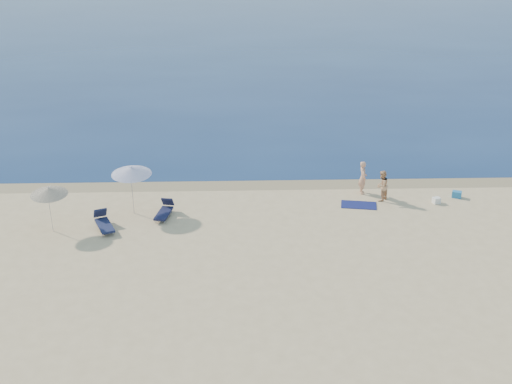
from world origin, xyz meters
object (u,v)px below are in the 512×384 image
person_left (363,177)px  umbrella_near (131,171)px  person_right (382,186)px  blue_cooler (457,194)px

person_left → umbrella_near: umbrella_near is taller
person_left → person_right: bearing=-143.2°
person_left → umbrella_near: 12.09m
person_right → person_left: bearing=-100.0°
person_left → blue_cooler: size_ratio=3.77×
umbrella_near → person_left: bearing=5.9°
blue_cooler → person_right: bearing=-152.3°
blue_cooler → umbrella_near: bearing=-151.3°
person_left → person_right: (0.80, -1.01, -0.08)m
blue_cooler → umbrella_near: umbrella_near is taller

